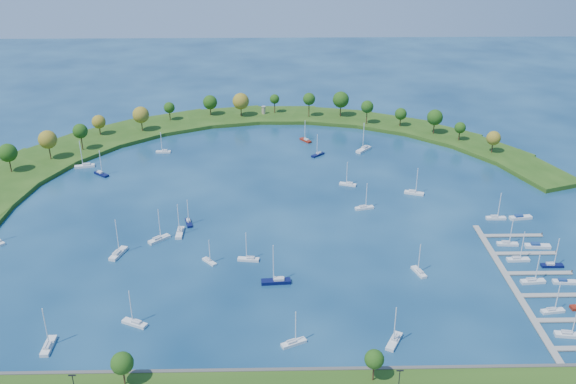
{
  "coord_description": "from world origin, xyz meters",
  "views": [
    {
      "loc": [
        -0.02,
        -234.82,
        116.48
      ],
      "look_at": [
        5.0,
        5.0,
        4.0
      ],
      "focal_mm": 39.11,
      "sensor_mm": 36.0,
      "label": 1
    }
  ],
  "objects_px": {
    "moored_boat_16": "(414,192)",
    "docked_boat_8": "(507,243)",
    "docked_boat_0": "(569,334)",
    "moored_boat_0": "(48,345)",
    "moored_boat_18": "(249,258)",
    "moored_boat_12": "(276,280)",
    "docked_boat_2": "(553,310)",
    "moored_boat_7": "(85,165)",
    "moored_boat_17": "(189,222)",
    "docked_boat_5": "(564,282)",
    "moored_boat_5": "(306,140)",
    "moored_boat_13": "(118,253)",
    "moored_boat_8": "(101,173)",
    "moored_boat_14": "(348,184)",
    "docked_boat_11": "(520,217)",
    "docked_boat_7": "(552,264)",
    "moored_boat_21": "(419,271)",
    "docked_boat_6": "(518,259)",
    "moored_boat_3": "(180,232)",
    "docked_boat_4": "(533,280)",
    "moored_boat_19": "(318,154)",
    "docked_boat_10": "(496,217)",
    "moored_boat_15": "(294,342)",
    "docked_boat_9": "(537,246)",
    "dock_system": "(533,284)",
    "harbor_tower": "(264,110)",
    "moored_boat_10": "(394,340)",
    "moored_boat_9": "(364,149)",
    "moored_boat_2": "(209,261)",
    "moored_boat_6": "(163,151)"
  },
  "relations": [
    {
      "from": "harbor_tower",
      "to": "docked_boat_5",
      "type": "height_order",
      "value": "harbor_tower"
    },
    {
      "from": "moored_boat_0",
      "to": "moored_boat_2",
      "type": "height_order",
      "value": "moored_boat_0"
    },
    {
      "from": "moored_boat_3",
      "to": "docked_boat_0",
      "type": "relative_size",
      "value": 1.08
    },
    {
      "from": "moored_boat_14",
      "to": "docked_boat_9",
      "type": "relative_size",
      "value": 1.2
    },
    {
      "from": "moored_boat_13",
      "to": "moored_boat_18",
      "type": "relative_size",
      "value": 1.24
    },
    {
      "from": "moored_boat_21",
      "to": "moored_boat_15",
      "type": "bearing_deg",
      "value": 111.6
    },
    {
      "from": "moored_boat_19",
      "to": "docked_boat_8",
      "type": "relative_size",
      "value": 1.01
    },
    {
      "from": "moored_boat_9",
      "to": "docked_boat_6",
      "type": "bearing_deg",
      "value": 60.88
    },
    {
      "from": "moored_boat_7",
      "to": "docked_boat_5",
      "type": "xyz_separation_m",
      "value": [
        187.41,
        -103.69,
        -0.37
      ]
    },
    {
      "from": "moored_boat_7",
      "to": "docked_boat_2",
      "type": "distance_m",
      "value": 213.66
    },
    {
      "from": "moored_boat_3",
      "to": "moored_boat_21",
      "type": "relative_size",
      "value": 1.18
    },
    {
      "from": "docked_boat_5",
      "to": "moored_boat_5",
      "type": "bearing_deg",
      "value": 124.38
    },
    {
      "from": "moored_boat_0",
      "to": "moored_boat_8",
      "type": "relative_size",
      "value": 1.04
    },
    {
      "from": "moored_boat_3",
      "to": "moored_boat_10",
      "type": "relative_size",
      "value": 1.02
    },
    {
      "from": "docked_boat_0",
      "to": "docked_boat_10",
      "type": "height_order",
      "value": "docked_boat_0"
    },
    {
      "from": "moored_boat_8",
      "to": "moored_boat_14",
      "type": "relative_size",
      "value": 1.12
    },
    {
      "from": "moored_boat_13",
      "to": "docked_boat_7",
      "type": "height_order",
      "value": "moored_boat_13"
    },
    {
      "from": "moored_boat_8",
      "to": "moored_boat_21",
      "type": "xyz_separation_m",
      "value": [
        129.89,
        -87.0,
        -0.04
      ]
    },
    {
      "from": "docked_boat_2",
      "to": "moored_boat_13",
      "type": "bearing_deg",
      "value": 156.9
    },
    {
      "from": "moored_boat_14",
      "to": "docked_boat_5",
      "type": "distance_m",
      "value": 102.48
    },
    {
      "from": "moored_boat_15",
      "to": "docked_boat_9",
      "type": "height_order",
      "value": "moored_boat_15"
    },
    {
      "from": "moored_boat_21",
      "to": "docked_boat_7",
      "type": "distance_m",
      "value": 47.44
    },
    {
      "from": "moored_boat_0",
      "to": "docked_boat_2",
      "type": "bearing_deg",
      "value": -86.02
    },
    {
      "from": "moored_boat_10",
      "to": "moored_boat_5",
      "type": "bearing_deg",
      "value": -145.71
    },
    {
      "from": "moored_boat_0",
      "to": "moored_boat_18",
      "type": "bearing_deg",
      "value": -51.28
    },
    {
      "from": "moored_boat_21",
      "to": "docked_boat_9",
      "type": "xyz_separation_m",
      "value": [
        47.26,
        16.66,
        -0.2
      ]
    },
    {
      "from": "moored_boat_12",
      "to": "docked_boat_2",
      "type": "relative_size",
      "value": 1.35
    },
    {
      "from": "docked_boat_9",
      "to": "moored_boat_7",
      "type": "bearing_deg",
      "value": 161.11
    },
    {
      "from": "docked_boat_0",
      "to": "docked_boat_8",
      "type": "distance_m",
      "value": 53.51
    },
    {
      "from": "harbor_tower",
      "to": "docked_boat_8",
      "type": "xyz_separation_m",
      "value": [
        92.47,
        -152.31,
        -3.46
      ]
    },
    {
      "from": "moored_boat_12",
      "to": "docked_boat_0",
      "type": "xyz_separation_m",
      "value": [
        85.76,
        -29.97,
        -0.08
      ]
    },
    {
      "from": "dock_system",
      "to": "docked_boat_0",
      "type": "height_order",
      "value": "docked_boat_0"
    },
    {
      "from": "moored_boat_5",
      "to": "moored_boat_8",
      "type": "bearing_deg",
      "value": 78.95
    },
    {
      "from": "moored_boat_7",
      "to": "docked_boat_0",
      "type": "bearing_deg",
      "value": 129.47
    },
    {
      "from": "harbor_tower",
      "to": "moored_boat_5",
      "type": "relative_size",
      "value": 0.4
    },
    {
      "from": "moored_boat_14",
      "to": "docked_boat_6",
      "type": "bearing_deg",
      "value": 149.0
    },
    {
      "from": "moored_boat_6",
      "to": "docked_boat_5",
      "type": "xyz_separation_m",
      "value": [
        152.82,
        -122.03,
        -0.29
      ]
    },
    {
      "from": "docked_boat_8",
      "to": "docked_boat_9",
      "type": "distance_m",
      "value": 10.62
    },
    {
      "from": "moored_boat_3",
      "to": "moored_boat_13",
      "type": "relative_size",
      "value": 0.94
    },
    {
      "from": "docked_boat_6",
      "to": "moored_boat_12",
      "type": "bearing_deg",
      "value": -173.08
    },
    {
      "from": "docked_boat_4",
      "to": "docked_boat_5",
      "type": "distance_m",
      "value": 10.48
    },
    {
      "from": "moored_boat_10",
      "to": "docked_boat_10",
      "type": "bearing_deg",
      "value": 172.71
    },
    {
      "from": "moored_boat_3",
      "to": "moored_boat_19",
      "type": "height_order",
      "value": "moored_boat_3"
    },
    {
      "from": "moored_boat_0",
      "to": "moored_boat_15",
      "type": "height_order",
      "value": "moored_boat_0"
    },
    {
      "from": "moored_boat_12",
      "to": "moored_boat_21",
      "type": "height_order",
      "value": "moored_boat_12"
    },
    {
      "from": "docked_boat_2",
      "to": "docked_boat_4",
      "type": "height_order",
      "value": "docked_boat_4"
    },
    {
      "from": "moored_boat_7",
      "to": "moored_boat_17",
      "type": "height_order",
      "value": "moored_boat_7"
    },
    {
      "from": "moored_boat_16",
      "to": "docked_boat_8",
      "type": "height_order",
      "value": "moored_boat_16"
    },
    {
      "from": "moored_boat_9",
      "to": "moored_boat_2",
      "type": "bearing_deg",
      "value": 7.58
    },
    {
      "from": "docked_boat_11",
      "to": "docked_boat_7",
      "type": "bearing_deg",
      "value": -100.95
    }
  ]
}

